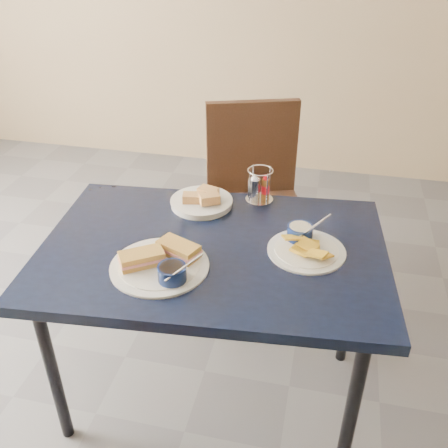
% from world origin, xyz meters
% --- Properties ---
extents(ground, '(6.00, 6.00, 0.00)m').
position_xyz_m(ground, '(0.00, 0.00, 0.00)').
color(ground, '#57575D').
rests_on(ground, ground).
extents(dining_table, '(1.25, 0.89, 0.75)m').
position_xyz_m(dining_table, '(0.07, 0.21, 0.68)').
color(dining_table, black).
rests_on(dining_table, ground).
extents(chair_far, '(0.57, 0.57, 0.97)m').
position_xyz_m(chair_far, '(0.11, 1.03, 0.55)').
color(chair_far, black).
rests_on(chair_far, ground).
extents(sandwich_plate, '(0.33, 0.32, 0.12)m').
position_xyz_m(sandwich_plate, '(-0.06, 0.06, 0.77)').
color(sandwich_plate, white).
rests_on(sandwich_plate, dining_table).
extents(plantain_plate, '(0.26, 0.26, 0.12)m').
position_xyz_m(plantain_plate, '(0.38, 0.27, 0.77)').
color(plantain_plate, white).
rests_on(plantain_plate, dining_table).
extents(bread_basket, '(0.24, 0.24, 0.07)m').
position_xyz_m(bread_basket, '(-0.04, 0.48, 0.77)').
color(bread_basket, white).
rests_on(bread_basket, dining_table).
extents(condiment_caddy, '(0.11, 0.11, 0.14)m').
position_xyz_m(condiment_caddy, '(0.17, 0.57, 0.81)').
color(condiment_caddy, silver).
rests_on(condiment_caddy, dining_table).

